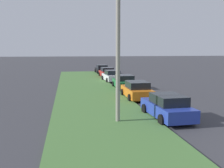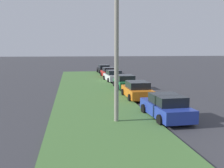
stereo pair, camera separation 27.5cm
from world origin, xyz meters
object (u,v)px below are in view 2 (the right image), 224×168
(parked_car_blue, at_px, (166,107))
(parked_car_black, at_px, (104,69))
(parked_car_red, at_px, (109,73))
(parked_car_green, at_px, (125,82))
(parked_car_orange, at_px, (137,90))
(streetlight, at_px, (122,44))
(parked_car_white, at_px, (113,76))

(parked_car_blue, distance_m, parked_car_black, 30.16)
(parked_car_red, distance_m, parked_car_black, 6.57)
(parked_car_green, height_order, parked_car_red, same)
(parked_car_blue, distance_m, parked_car_orange, 6.49)
(parked_car_blue, relative_size, parked_car_black, 1.00)
(parked_car_black, height_order, streetlight, streetlight)
(parked_car_orange, xyz_separation_m, parked_car_green, (5.55, -0.16, 0.00))
(parked_car_orange, bearing_deg, parked_car_white, 0.34)
(parked_car_white, height_order, parked_car_black, same)
(parked_car_green, distance_m, parked_car_red, 11.55)
(parked_car_orange, distance_m, parked_car_white, 11.90)
(parked_car_blue, xyz_separation_m, parked_car_red, (23.59, -0.03, 0.00))
(parked_car_white, bearing_deg, streetlight, 168.85)
(parked_car_green, height_order, parked_car_white, same)
(parked_car_red, distance_m, streetlight, 24.32)
(parked_car_blue, xyz_separation_m, parked_car_white, (18.39, 0.12, 0.00))
(parked_car_green, distance_m, parked_car_black, 18.12)
(streetlight, bearing_deg, parked_car_white, -7.86)
(parked_car_orange, relative_size, streetlight, 0.57)
(parked_car_orange, height_order, parked_car_white, same)
(parked_car_blue, height_order, streetlight, streetlight)
(parked_car_green, height_order, streetlight, streetlight)
(parked_car_black, bearing_deg, parked_car_orange, 177.20)
(streetlight, bearing_deg, parked_car_green, -12.64)
(parked_car_green, bearing_deg, parked_car_black, 0.25)
(parked_car_orange, xyz_separation_m, parked_car_white, (11.90, 0.03, 0.00))
(parked_car_orange, relative_size, parked_car_green, 1.00)
(parked_car_orange, height_order, parked_car_green, same)
(parked_car_blue, xyz_separation_m, parked_car_orange, (6.49, 0.09, 0.00))
(parked_car_red, relative_size, streetlight, 0.58)
(streetlight, bearing_deg, parked_car_orange, -21.05)
(parked_car_black, bearing_deg, parked_car_green, 177.52)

